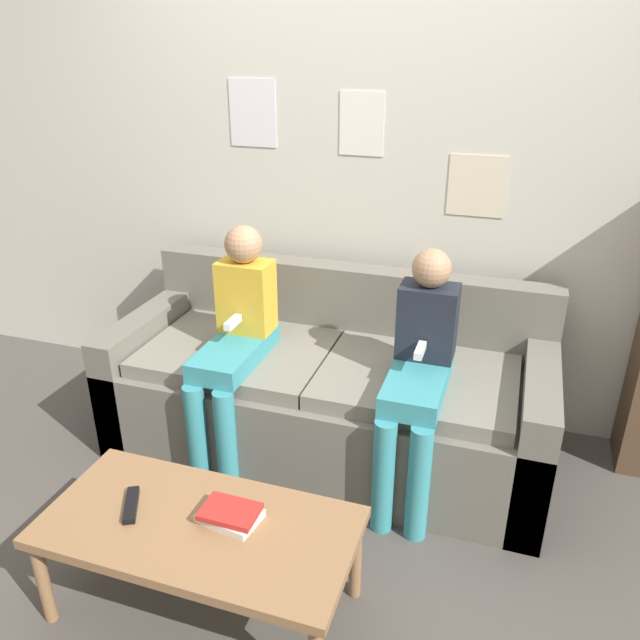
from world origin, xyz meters
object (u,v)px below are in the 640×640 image
at_px(person_left, 235,338).
at_px(person_right, 419,369).
at_px(tv_remote, 131,505).
at_px(coffee_table, 199,532).
at_px(couch, 329,393).

relative_size(person_left, person_right, 1.02).
bearing_deg(tv_remote, coffee_table, -26.98).
distance_m(couch, person_right, 0.59).
bearing_deg(person_left, person_right, -0.34).
relative_size(couch, tv_remote, 11.94).
bearing_deg(couch, person_left, -151.94).
distance_m(person_right, tv_remote, 1.21).
height_order(person_right, tv_remote, person_right).
relative_size(couch, person_left, 1.83).
xyz_separation_m(couch, person_left, (-0.38, -0.20, 0.33)).
distance_m(couch, coffee_table, 1.07).
height_order(couch, tv_remote, couch).
relative_size(coffee_table, tv_remote, 6.24).
bearing_deg(coffee_table, tv_remote, -178.93).
bearing_deg(person_left, couch, 28.06).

